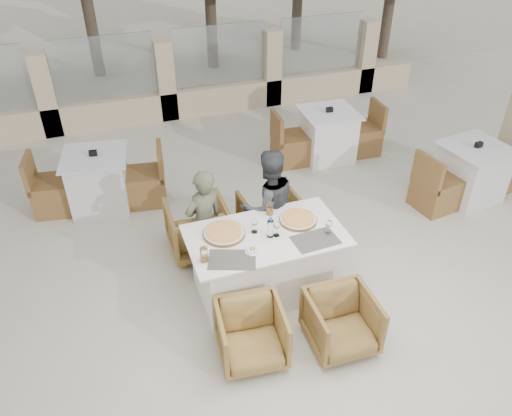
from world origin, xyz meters
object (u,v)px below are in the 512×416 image
object	(u,v)px
pizza_right	(298,219)
bg_table_c	(471,172)
bg_table_a	(99,181)
water_bottle	(270,227)
wine_glass_centre	(254,225)
diner_left	(204,222)
wine_glass_corner	(329,226)
bg_table_b	(327,135)
olive_dish	(253,250)
armchair_near_right	(341,322)
armchair_far_right	(271,219)
wine_glass_near	(277,228)
dining_table	(265,263)
beer_glass_left	(204,255)
diner_right	(268,206)
armchair_near_left	(251,334)
beer_glass_right	(270,209)
pizza_left	(224,233)

from	to	relation	value
pizza_right	bg_table_c	world-z (taller)	pizza_right
bg_table_a	water_bottle	bearing A→B (deg)	-47.51
wine_glass_centre	diner_left	bearing A→B (deg)	127.10
water_bottle	diner_left	size ratio (longest dim) A/B	0.18
wine_glass_corner	bg_table_b	xyz separation A→B (m)	(1.36, 2.70, -0.48)
olive_dish	armchair_near_right	world-z (taller)	olive_dish
pizza_right	armchair_far_right	size ratio (longest dim) A/B	0.57
wine_glass_near	armchair_near_right	world-z (taller)	wine_glass_near
dining_table	beer_glass_left	world-z (taller)	beer_glass_left
armchair_far_right	diner_right	bearing A→B (deg)	59.76
dining_table	wine_glass_near	xyz separation A→B (m)	(0.09, -0.05, 0.48)
dining_table	beer_glass_left	distance (m)	0.85
diner_left	bg_table_a	xyz separation A→B (m)	(-1.02, 1.69, -0.25)
water_bottle	wine_glass_centre	xyz separation A→B (m)	(-0.13, 0.12, -0.02)
dining_table	bg_table_a	xyz separation A→B (m)	(-1.51, 2.29, 0.00)
beer_glass_left	bg_table_c	distance (m)	4.15
pizza_right	armchair_far_right	world-z (taller)	pizza_right
armchair_near_right	wine_glass_corner	bearing A→B (deg)	78.59
beer_glass_left	bg_table_c	world-z (taller)	beer_glass_left
water_bottle	armchair_near_right	distance (m)	1.13
bg_table_b	diner_left	bearing A→B (deg)	-138.64
armchair_far_right	bg_table_c	xyz separation A→B (m)	(2.93, 0.00, 0.07)
armchair_near_left	diner_right	bearing A→B (deg)	69.76
water_bottle	diner_right	xyz separation A→B (m)	(0.22, 0.62, -0.20)
water_bottle	diner_left	distance (m)	0.86
pizza_right	beer_glass_right	xyz separation A→B (m)	(-0.23, 0.21, 0.05)
pizza_right	armchair_near_left	xyz separation A→B (m)	(-0.82, -0.88, -0.51)
wine_glass_near	wine_glass_corner	xyz separation A→B (m)	(0.50, -0.14, 0.00)
water_bottle	armchair_near_left	size ratio (longest dim) A/B	0.37
wine_glass_centre	olive_dish	xyz separation A→B (m)	(-0.12, -0.29, -0.07)
wine_glass_centre	wine_glass_near	xyz separation A→B (m)	(0.19, -0.13, 0.00)
diner_left	bg_table_b	distance (m)	3.12
pizza_left	wine_glass_corner	size ratio (longest dim) A/B	2.33
beer_glass_left	bg_table_a	size ratio (longest dim) A/B	0.09
pizza_right	armchair_near_right	distance (m)	1.14
beer_glass_right	armchair_near_right	bearing A→B (deg)	-77.96
diner_right	bg_table_a	world-z (taller)	diner_right
wine_glass_corner	diner_right	xyz separation A→B (m)	(-0.35, 0.78, -0.17)
bg_table_b	wine_glass_centre	bearing A→B (deg)	-126.76
pizza_right	diner_left	bearing A→B (deg)	150.78
armchair_near_right	beer_glass_left	bearing A→B (deg)	148.56
beer_glass_left	bg_table_b	size ratio (longest dim) A/B	0.09
water_bottle	wine_glass_corner	size ratio (longest dim) A/B	1.25
wine_glass_near	bg_table_c	xyz separation A→B (m)	(3.21, 0.88, -0.48)
pizza_right	bg_table_a	world-z (taller)	pizza_right
bg_table_a	bg_table_c	distance (m)	5.03
pizza_right	diner_right	world-z (taller)	diner_right
wine_glass_near	beer_glass_left	size ratio (longest dim) A/B	1.20
bg_table_c	diner_right	bearing A→B (deg)	177.27
wine_glass_corner	armchair_far_right	bearing A→B (deg)	102.38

